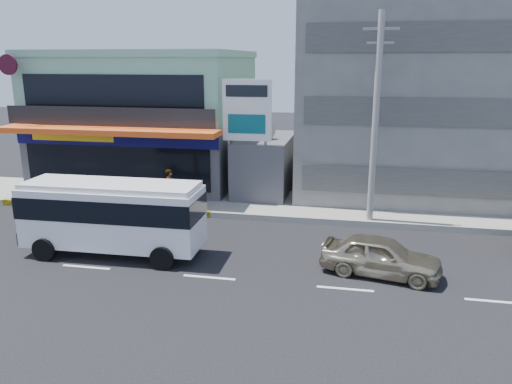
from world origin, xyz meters
TOP-DOWN VIEW (x-y plane):
  - ground at (0.00, 0.00)m, footprint 120.00×120.00m
  - sidewalk at (5.00, 9.50)m, footprint 70.00×5.00m
  - shop_building at (-8.00, 13.95)m, footprint 12.40×11.70m
  - concrete_building at (10.00, 15.00)m, footprint 16.00×12.00m
  - gap_structure at (0.00, 12.00)m, footprint 3.00×6.00m
  - satellite_dish at (0.00, 11.00)m, footprint 1.50×1.50m
  - billboard at (-0.50, 9.20)m, footprint 2.60×0.18m
  - utility_pole_near at (6.00, 7.40)m, footprint 1.60×0.30m
  - minibus at (-4.50, 1.50)m, footprint 7.38×2.66m
  - sedan at (6.26, 1.50)m, footprint 4.71×2.67m
  - motorcycle_rider at (-4.00, 6.80)m, footprint 2.07×1.12m

SIDE VIEW (x-z plane):
  - ground at x=0.00m, z-range 0.00..0.00m
  - sidewalk at x=5.00m, z-range 0.00..0.30m
  - sedan at x=6.26m, z-range 0.00..1.51m
  - motorcycle_rider at x=-4.00m, z-range -0.43..2.09m
  - gap_structure at x=0.00m, z-range 0.00..3.50m
  - minibus at x=-4.50m, z-range 0.30..3.37m
  - satellite_dish at x=0.00m, z-range 3.50..3.65m
  - shop_building at x=-8.00m, z-range 0.00..8.00m
  - billboard at x=-0.50m, z-range 1.48..8.38m
  - utility_pole_near at x=6.00m, z-range 0.15..10.15m
  - concrete_building at x=10.00m, z-range 0.00..14.00m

